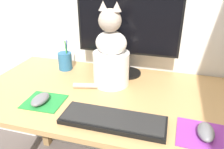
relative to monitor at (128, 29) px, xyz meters
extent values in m
cube|color=tan|center=(-0.03, -0.24, -0.28)|extent=(1.35, 0.68, 0.02)
cube|color=olive|center=(-0.66, 0.06, -0.65)|extent=(0.05, 0.05, 0.73)
cube|color=olive|center=(0.61, 0.06, -0.65)|extent=(0.05, 0.05, 0.73)
cylinder|color=black|center=(0.00, 0.00, -0.26)|extent=(0.17, 0.17, 0.01)
cylinder|color=black|center=(0.00, 0.00, -0.20)|extent=(0.04, 0.04, 0.12)
cube|color=black|center=(0.00, 0.00, 0.03)|extent=(0.56, 0.02, 0.33)
cube|color=black|center=(0.00, -0.01, 0.03)|extent=(0.54, 0.00, 0.30)
cube|color=black|center=(0.05, -0.46, -0.26)|extent=(0.42, 0.15, 0.02)
cube|color=black|center=(0.05, -0.46, -0.24)|extent=(0.40, 0.13, 0.01)
cube|color=#238438|center=(-0.30, -0.40, -0.26)|extent=(0.18, 0.16, 0.00)
cube|color=purple|center=(0.39, -0.45, -0.26)|extent=(0.20, 0.18, 0.00)
ellipsoid|color=slate|center=(-0.31, -0.42, -0.24)|extent=(0.06, 0.11, 0.04)
ellipsoid|color=slate|center=(0.39, -0.45, -0.24)|extent=(0.06, 0.11, 0.04)
cylinder|color=white|center=(-0.05, -0.14, -0.18)|extent=(0.21, 0.21, 0.18)
ellipsoid|color=white|center=(-0.05, -0.14, -0.04)|extent=(0.17, 0.15, 0.12)
sphere|color=#B2A393|center=(-0.05, -0.15, 0.07)|extent=(0.12, 0.12, 0.11)
cone|color=#B2A393|center=(-0.09, -0.15, 0.14)|extent=(0.05, 0.05, 0.04)
cone|color=#B2A393|center=(-0.02, -0.16, 0.14)|extent=(0.05, 0.05, 0.04)
cylinder|color=#B2A393|center=(-0.11, -0.21, -0.25)|extent=(0.24, 0.08, 0.03)
cylinder|color=#286089|center=(-0.37, -0.03, -0.21)|extent=(0.08, 0.08, 0.11)
cylinder|color=green|center=(-0.36, -0.04, -0.15)|extent=(0.01, 0.02, 0.14)
cylinder|color=#1E47B2|center=(-0.36, -0.02, -0.15)|extent=(0.03, 0.02, 0.14)
camera|label=1|loc=(0.23, -1.14, 0.28)|focal=35.00mm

